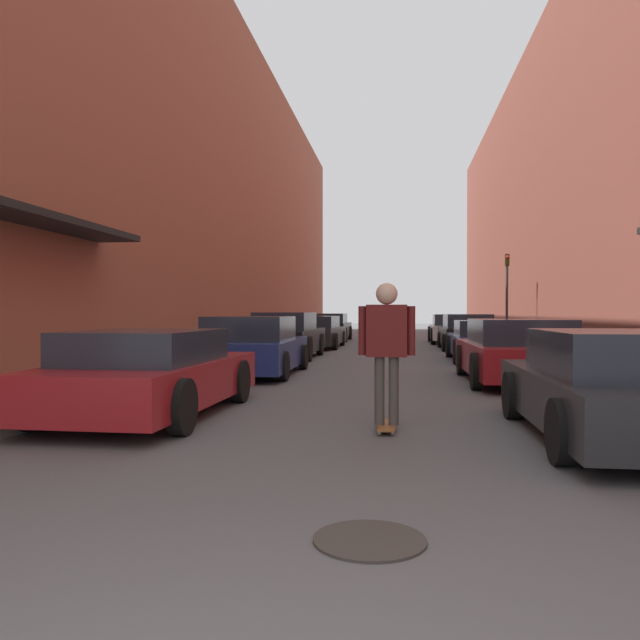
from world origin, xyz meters
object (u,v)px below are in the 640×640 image
at_px(parked_car_left_1, 252,347).
at_px(parked_car_left_3, 315,332).
at_px(parked_car_left_2, 286,336).
at_px(skateboarder, 387,340).
at_px(parked_car_right_1, 517,352).
at_px(manhole_cover, 370,540).
at_px(parked_car_left_0, 150,373).
at_px(traffic_light, 507,289).
at_px(parked_car_left_4, 329,327).
at_px(parked_car_right_0, 622,388).
at_px(parked_car_right_2, 486,341).
at_px(parked_car_right_4, 451,329).
at_px(parked_car_right_3, 467,333).

height_order(parked_car_left_1, parked_car_left_3, parked_car_left_1).
distance_m(parked_car_left_2, skateboarder, 11.70).
bearing_deg(parked_car_right_1, parked_car_left_3, 116.17).
bearing_deg(parked_car_right_1, manhole_cover, -105.66).
distance_m(parked_car_left_0, traffic_light, 18.45).
bearing_deg(parked_car_left_0, parked_car_left_3, 89.80).
distance_m(skateboarder, manhole_cover, 3.75).
bearing_deg(parked_car_right_1, parked_car_left_4, 108.23).
height_order(parked_car_right_0, traffic_light, traffic_light).
height_order(parked_car_right_2, traffic_light, traffic_light).
relative_size(parked_car_right_0, skateboarder, 2.32).
distance_m(parked_car_left_1, traffic_light, 13.52).
xyz_separation_m(manhole_cover, traffic_light, (4.31, 21.02, 2.28)).
relative_size(parked_car_left_2, manhole_cover, 6.09).
bearing_deg(parked_car_right_4, parked_car_left_4, 163.90).
bearing_deg(parked_car_left_0, traffic_light, 65.95).
bearing_deg(skateboarder, parked_car_right_1, 65.12).
bearing_deg(manhole_cover, parked_car_left_1, 107.48).
height_order(parked_car_left_4, traffic_light, traffic_light).
bearing_deg(parked_car_right_4, parked_car_left_0, -105.55).
height_order(parked_car_right_0, parked_car_right_2, parked_car_right_0).
height_order(parked_car_left_0, parked_car_right_2, parked_car_left_0).
relative_size(parked_car_left_1, parked_car_right_0, 1.05).
distance_m(parked_car_left_0, skateboarder, 3.31).
bearing_deg(manhole_cover, parked_car_right_1, 74.34).
xyz_separation_m(parked_car_left_3, parked_car_right_3, (5.80, -0.47, 0.03)).
bearing_deg(parked_car_left_1, traffic_light, 56.51).
relative_size(parked_car_right_3, manhole_cover, 5.69).
relative_size(parked_car_left_4, parked_car_right_3, 1.17).
xyz_separation_m(parked_car_left_1, parked_car_right_3, (5.77, 10.05, 0.01)).
xyz_separation_m(parked_car_right_2, parked_car_right_4, (-0.15, 10.10, 0.06)).
xyz_separation_m(parked_car_left_3, parked_car_right_2, (5.76, -5.86, -0.03)).
height_order(parked_car_left_0, parked_car_left_3, parked_car_left_3).
distance_m(parked_car_left_0, parked_car_right_3, 16.69).
height_order(skateboarder, manhole_cover, skateboarder).
height_order(parked_car_right_1, skateboarder, skateboarder).
bearing_deg(parked_car_right_2, manhole_cover, -100.32).
bearing_deg(parked_car_left_2, parked_car_right_2, -3.20).
bearing_deg(parked_car_left_3, manhole_cover, -81.29).
xyz_separation_m(parked_car_right_3, manhole_cover, (-2.68, -19.88, -0.62)).
distance_m(parked_car_left_3, traffic_light, 7.65).
xyz_separation_m(parked_car_right_0, manhole_cover, (-2.59, -3.32, -0.57)).
bearing_deg(parked_car_left_0, skateboarder, -11.67).
bearing_deg(parked_car_left_2, parked_car_right_1, -45.83).
distance_m(parked_car_left_3, manhole_cover, 20.59).
height_order(parked_car_left_1, traffic_light, traffic_light).
bearing_deg(parked_car_right_0, skateboarder, 173.90).
height_order(parked_car_left_0, manhole_cover, parked_car_left_0).
relative_size(parked_car_left_4, traffic_light, 1.32).
bearing_deg(manhole_cover, parked_car_left_4, 96.96).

